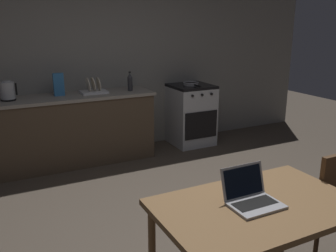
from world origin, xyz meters
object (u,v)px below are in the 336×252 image
Objects in this scene: cereal_box at (59,85)px; dish_rack at (94,90)px; laptop at (252,197)px; bottle at (130,82)px; stove_oven at (191,115)px; frying_pan at (191,84)px; electric_kettle at (8,91)px; dining_table at (257,214)px.

cereal_box is 0.45m from dish_rack.
laptop is 1.22× the size of bottle.
cereal_box is at bearing 105.49° from laptop.
stove_oven is 2.26× the size of frying_pan.
electric_kettle is 0.58× the size of frying_pan.
laptop is at bearing -79.31° from cereal_box.
cereal_box is at bearing 101.27° from dining_table.
frying_pan is at bearing -0.67° from electric_kettle.
dish_rack is (-0.14, 3.07, 0.20)m from laptop.
electric_kettle is 2.52m from frying_pan.
dining_table is 3.11m from dish_rack.
cereal_box is at bearing 175.72° from bottle.
stove_oven is 2.87× the size of laptop.
frying_pan is at bearing 1.21° from bottle.
laptop is at bearing -113.62° from frying_pan.
stove_oven is at bearing -0.67° from cereal_box.
frying_pan is (2.51, -0.03, -0.09)m from electric_kettle.
dining_table is at bearing -112.90° from frying_pan.
laptop is 3.32m from frying_pan.
cereal_box reaches higher than bottle.
bottle is 0.65× the size of frying_pan.
bottle is at bearing 84.08° from dining_table.
bottle is at bearing -4.28° from cereal_box.
frying_pan is (0.98, 0.02, -0.10)m from bottle.
laptop is 1.35× the size of electric_kettle.
dining_table is 3.20m from cereal_box.
electric_kettle is 0.91× the size of bottle.
cereal_box is (0.60, 0.02, 0.03)m from electric_kettle.
stove_oven is 1.16m from bottle.
dining_table is (-1.31, -3.09, 0.19)m from stove_oven.
electric_kettle is (-1.22, 3.09, 0.38)m from dining_table.
dining_table is 4.90× the size of bottle.
cereal_box is at bearing 1.91° from electric_kettle.
laptop is at bearing 151.22° from dining_table.
frying_pan is at bearing -1.14° from dish_rack.
frying_pan is 1.41× the size of cereal_box.
stove_oven is 3.36m from dining_table.
frying_pan is (1.29, 3.06, 0.30)m from dining_table.
dining_table is 3.16× the size of frying_pan.
cereal_box reaches higher than laptop.
electric_kettle is at bearing 111.56° from dining_table.
stove_oven is at bearing 52.63° from frying_pan.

